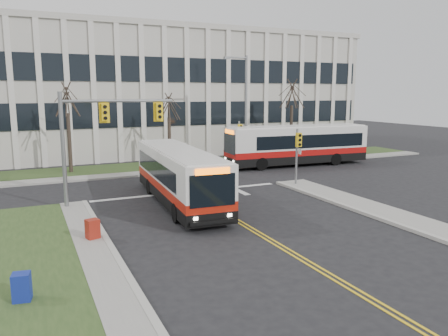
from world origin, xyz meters
TOP-DOWN VIEW (x-y plane):
  - ground at (0.00, 0.00)m, footprint 120.00×120.00m
  - grass_verge at (-10.00, -5.00)m, footprint 5.00×26.00m
  - sidewalk_west at (-7.00, -5.00)m, footprint 1.20×26.00m
  - sidewalk_cross at (5.00, 15.20)m, footprint 44.00×1.60m
  - building_lawn at (5.00, 18.00)m, footprint 44.00×5.00m
  - office_building at (5.00, 30.00)m, footprint 40.00×16.00m
  - mast_arm_signal at (-5.62, 7.16)m, footprint 6.11×0.38m
  - signal_pole_near at (7.20, 6.90)m, footprint 0.34×0.39m
  - signal_pole_far at (7.20, 15.40)m, footprint 0.34×0.39m
  - streetlight at (8.03, 16.20)m, footprint 2.15×0.25m
  - directory_sign at (2.50, 17.50)m, footprint 1.50×0.12m
  - tree_left at (-6.00, 18.00)m, footprint 1.80×1.80m
  - tree_mid at (2.00, 18.20)m, footprint 1.80×1.80m
  - tree_right at (14.00, 18.00)m, footprint 1.80×1.80m
  - bus_main at (-1.42, 5.77)m, footprint 3.17×11.39m
  - bus_cross at (11.99, 14.00)m, footprint 12.54×3.46m
  - newspaper_box_blue at (-9.50, -3.60)m, footprint 0.57×0.53m
  - newspaper_box_red at (-6.80, 1.20)m, footprint 0.61×0.57m

SIDE VIEW (x-z plane):
  - ground at x=0.00m, z-range 0.00..0.00m
  - grass_verge at x=-10.00m, z-range 0.00..0.12m
  - building_lawn at x=5.00m, z-range 0.00..0.12m
  - sidewalk_west at x=-7.00m, z-range 0.00..0.14m
  - sidewalk_cross at x=5.00m, z-range 0.00..0.14m
  - newspaper_box_blue at x=-9.50m, z-range 0.00..0.95m
  - newspaper_box_red at x=-6.80m, z-range 0.00..0.95m
  - directory_sign at x=2.50m, z-range 0.17..2.17m
  - bus_main at x=-1.42m, z-range 0.00..3.00m
  - bus_cross at x=11.99m, z-range 0.00..3.30m
  - signal_pole_near at x=7.20m, z-range 0.60..4.40m
  - signal_pole_far at x=7.20m, z-range 0.60..4.40m
  - mast_arm_signal at x=-5.62m, z-range 1.16..7.36m
  - tree_mid at x=2.00m, z-range 1.47..8.29m
  - streetlight at x=8.03m, z-range 0.59..9.79m
  - tree_left at x=-6.00m, z-range 1.66..9.36m
  - tree_right at x=14.00m, z-range 1.78..10.03m
  - office_building at x=5.00m, z-range 0.00..12.00m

